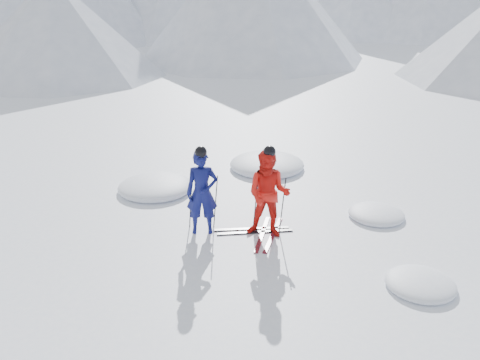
# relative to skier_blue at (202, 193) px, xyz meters

# --- Properties ---
(ground) EXTENTS (160.00, 160.00, 0.00)m
(ground) POSITION_rel_skier_blue_xyz_m (2.16, -0.03, -0.95)
(ground) COLOR white
(ground) RESTS_ON ground
(skier_blue) EXTENTS (0.77, 0.58, 1.90)m
(skier_blue) POSITION_rel_skier_blue_xyz_m (0.00, 0.00, 0.00)
(skier_blue) COLOR #0D1253
(skier_blue) RESTS_ON ground
(skier_red) EXTENTS (1.03, 0.84, 1.96)m
(skier_red) POSITION_rel_skier_blue_xyz_m (1.45, 0.03, 0.03)
(skier_red) COLOR red
(skier_red) RESTS_ON ground
(pole_blue_left) EXTENTS (0.13, 0.09, 1.26)m
(pole_blue_left) POSITION_rel_skier_blue_xyz_m (-0.30, 0.15, -0.32)
(pole_blue_left) COLOR black
(pole_blue_left) RESTS_ON ground
(pole_blue_right) EXTENTS (0.13, 0.07, 1.27)m
(pole_blue_right) POSITION_rel_skier_blue_xyz_m (0.25, 0.25, -0.32)
(pole_blue_right) COLOR black
(pole_blue_right) RESTS_ON ground
(pole_red_left) EXTENTS (0.13, 0.10, 1.31)m
(pole_red_left) POSITION_rel_skier_blue_xyz_m (1.15, 0.28, -0.30)
(pole_red_left) COLOR black
(pole_red_left) RESTS_ON ground
(pole_red_right) EXTENTS (0.13, 0.09, 1.31)m
(pole_red_right) POSITION_rel_skier_blue_xyz_m (1.75, 0.18, -0.30)
(pole_red_right) COLOR black
(pole_red_right) RESTS_ON ground
(ski_worn_left) EXTENTS (0.21, 1.70, 0.03)m
(ski_worn_left) POSITION_rel_skier_blue_xyz_m (1.33, 0.03, -0.94)
(ski_worn_left) COLOR black
(ski_worn_left) RESTS_ON ground
(ski_worn_right) EXTENTS (0.33, 1.70, 0.03)m
(ski_worn_right) POSITION_rel_skier_blue_xyz_m (1.57, 0.03, -0.94)
(ski_worn_right) COLOR black
(ski_worn_right) RESTS_ON ground
(ski_loose_a) EXTENTS (1.68, 0.44, 0.03)m
(ski_loose_a) POSITION_rel_skier_blue_xyz_m (1.06, 0.24, -0.94)
(ski_loose_a) COLOR black
(ski_loose_a) RESTS_ON ground
(ski_loose_b) EXTENTS (1.67, 0.50, 0.03)m
(ski_loose_b) POSITION_rel_skier_blue_xyz_m (1.16, 0.09, -0.94)
(ski_loose_b) COLOR black
(ski_loose_b) RESTS_ON ground
(snow_lumps) EXTENTS (7.77, 7.69, 0.49)m
(snow_lumps) POSITION_rel_skier_blue_xyz_m (0.71, 2.74, -0.95)
(snow_lumps) COLOR white
(snow_lumps) RESTS_ON ground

